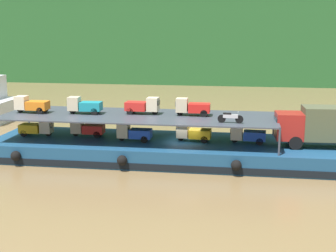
{
  "coord_description": "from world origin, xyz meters",
  "views": [
    {
      "loc": [
        4.38,
        -36.98,
        10.41
      ],
      "look_at": [
        -1.37,
        0.0,
        2.7
      ],
      "focal_mm": 51.1,
      "sensor_mm": 36.0,
      "label": 1
    }
  ],
  "objects": [
    {
      "name": "mini_truck_upper_bow",
      "position": [
        0.51,
        0.61,
        4.19
      ],
      "size": [
        2.76,
        1.23,
        1.38
      ],
      "color": "red",
      "rests_on": "cargo_rack"
    },
    {
      "name": "cargo_rack",
      "position": [
        -3.8,
        0.0,
        3.44
      ],
      "size": [
        22.02,
        6.81,
        2.0
      ],
      "color": "#383D47",
      "rests_on": "cargo_barge"
    },
    {
      "name": "motorcycle_upper_port",
      "position": [
        3.6,
        -2.04,
        3.93
      ],
      "size": [
        1.9,
        0.55,
        0.87
      ],
      "color": "black",
      "rests_on": "cargo_rack"
    },
    {
      "name": "mini_truck_lower_mid",
      "position": [
        -4.06,
        -0.56,
        2.19
      ],
      "size": [
        2.74,
        1.21,
        1.38
      ],
      "color": "#1E47B7",
      "rests_on": "cargo_barge"
    },
    {
      "name": "mini_truck_lower_stern",
      "position": [
        -12.52,
        0.07,
        2.19
      ],
      "size": [
        2.76,
        1.24,
        1.38
      ],
      "color": "gold",
      "rests_on": "cargo_barge"
    },
    {
      "name": "ground_plane",
      "position": [
        0.0,
        0.0,
        0.0
      ],
      "size": [
        400.0,
        400.0,
        0.0
      ],
      "primitive_type": "plane",
      "color": "brown"
    },
    {
      "name": "cargo_barge",
      "position": [
        -0.0,
        -0.03,
        0.75
      ],
      "size": [
        31.22,
        8.22,
        1.5
      ],
      "color": "navy",
      "rests_on": "ground"
    },
    {
      "name": "mini_truck_lower_fore",
      "position": [
        0.64,
        0.16,
        2.19
      ],
      "size": [
        2.78,
        1.28,
        1.38
      ],
      "color": "gold",
      "rests_on": "cargo_barge"
    },
    {
      "name": "mini_truck_upper_fore",
      "position": [
        -3.54,
        0.69,
        4.19
      ],
      "size": [
        2.79,
        1.29,
        1.38
      ],
      "color": "red",
      "rests_on": "cargo_rack"
    },
    {
      "name": "mini_truck_upper_stern",
      "position": [
        -12.79,
        -0.18,
        4.19
      ],
      "size": [
        2.74,
        1.21,
        1.38
      ],
      "color": "orange",
      "rests_on": "cargo_rack"
    },
    {
      "name": "mini_truck_lower_aft",
      "position": [
        -8.29,
        0.5,
        2.19
      ],
      "size": [
        2.77,
        1.25,
        1.38
      ],
      "color": "red",
      "rests_on": "cargo_barge"
    },
    {
      "name": "covered_lorry",
      "position": [
        10.63,
        -0.27,
        3.19
      ],
      "size": [
        7.93,
        2.58,
        3.1
      ],
      "color": "maroon",
      "rests_on": "cargo_barge"
    },
    {
      "name": "mini_truck_upper_mid",
      "position": [
        -8.31,
        0.05,
        4.19
      ],
      "size": [
        2.79,
        1.28,
        1.38
      ],
      "color": "teal",
      "rests_on": "cargo_rack"
    },
    {
      "name": "mini_truck_lower_bow",
      "position": [
        4.93,
        0.13,
        2.19
      ],
      "size": [
        2.79,
        1.3,
        1.38
      ],
      "color": "#1E47B7",
      "rests_on": "cargo_barge"
    }
  ]
}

